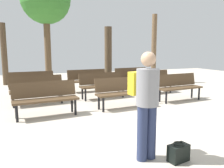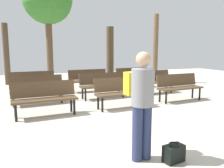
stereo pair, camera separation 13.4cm
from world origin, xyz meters
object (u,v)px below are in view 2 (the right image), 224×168
bench_r2_c0 (33,82)px  handbag (174,153)px  bench_r2_c1 (88,79)px  bench_r0_c0 (45,96)px  tree_2 (6,54)px  bench_r0_c2 (179,86)px  bench_r1_c1 (102,84)px  bench_r0_c1 (122,90)px  visitor_with_backpack (141,99)px  tree_3 (155,49)px  bench_r1_c2 (153,80)px  bench_r2_c2 (133,76)px  bench_r1_c0 (37,88)px  tree_0 (110,53)px  tree_1 (48,0)px

bench_r2_c0 → handbag: 6.36m
bench_r2_c1 → bench_r0_c0: bearing=-125.9°
bench_r2_c1 → tree_2: 4.53m
bench_r0_c2 → bench_r1_c1: same height
bench_r0_c0 → bench_r0_c1: 2.16m
bench_r0_c2 → tree_2: size_ratio=0.56×
bench_r0_c1 → visitor_with_backpack: 3.17m
visitor_with_backpack → bench_r0_c0: bearing=-72.5°
bench_r2_c0 → tree_2: tree_2 is taller
bench_r1_c1 → tree_2: size_ratio=0.56×
bench_r0_c0 → tree_3: (5.71, 4.21, 1.20)m
bench_r0_c0 → bench_r2_c1: size_ratio=1.00×
bench_r1_c2 → bench_r2_c2: same height
bench_r1_c0 → handbag: bench_r1_c0 is taller
bench_r1_c0 → tree_3: size_ratio=0.48×
visitor_with_backpack → tree_2: bearing=-79.5°
bench_r0_c0 → tree_0: 7.96m
bench_r1_c2 → bench_r2_c2: size_ratio=0.99×
bench_r0_c2 → tree_3: 4.36m
tree_1 → tree_2: (-2.04, -0.39, -2.68)m
tree_0 → bench_r2_c1: bearing=-121.3°
tree_0 → tree_1: (-3.44, -0.27, 2.65)m
bench_r1_c0 → tree_3: (5.83, 2.77, 1.20)m
tree_2 → bench_r0_c0: bearing=-77.8°
bench_r1_c0 → visitor_with_backpack: size_ratio=0.99×
bench_r0_c2 → bench_r1_c0: same height
bench_r1_c0 → tree_2: size_ratio=0.56×
tree_0 → tree_1: tree_1 is taller
tree_0 → tree_2: tree_0 is taller
bench_r1_c1 → tree_3: 4.69m
tree_0 → tree_1: 4.35m
tree_0 → handbag: 10.31m
bench_r1_c2 → tree_0: 5.08m
bench_r1_c2 → tree_2: (-5.46, 4.32, 0.95)m
bench_r0_c2 → visitor_with_backpack: bearing=-138.8°
bench_r1_c0 → tree_1: bearing=75.7°
tree_2 → handbag: (2.95, -9.23, -1.32)m
bench_r2_c0 → handbag: bench_r2_c0 is taller
bench_r1_c0 → bench_r1_c1: 2.17m
tree_1 → visitor_with_backpack: size_ratio=3.30×
bench_r0_c1 → tree_2: size_ratio=0.56×
bench_r0_c0 → bench_r0_c2: (4.28, 0.28, 0.00)m
bench_r0_c0 → visitor_with_backpack: (1.22, -2.92, 0.43)m
bench_r2_c2 → tree_3: (1.71, 1.05, 1.20)m
tree_1 → bench_r1_c2: bearing=-54.0°
bench_r2_c1 → bench_r2_c2: size_ratio=0.99×
bench_r2_c1 → tree_1: 5.14m
bench_r0_c1 → handbag: (-0.51, -3.28, -0.37)m
bench_r2_c2 → bench_r2_c0: bearing=178.2°
tree_0 → handbag: size_ratio=8.58×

